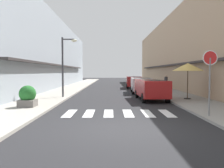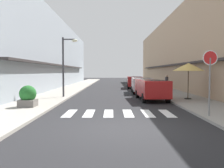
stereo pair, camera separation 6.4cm
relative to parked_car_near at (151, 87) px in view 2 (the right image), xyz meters
The scene contains 14 objects.
ground_plane 11.72m from the parked_car_near, 102.44° to the left, with size 109.38×109.38×0.00m, color #232326.
sidewalk_left 13.75m from the parked_car_near, 123.77° to the left, with size 3.09×69.60×0.12m, color #9E998E.
sidewalk_right 11.73m from the parked_car_near, 77.17° to the left, with size 3.09×69.60×0.12m, color gray.
building_row_left 17.72m from the parked_car_near, 132.15° to the left, with size 5.50×46.75×8.67m.
building_row_right 14.92m from the parked_car_near, 62.75° to the left, with size 5.50×46.75×8.91m.
crosswalk 6.03m from the parked_car_near, 114.97° to the right, with size 5.20×2.20×0.01m.
parked_car_near is the anchor object (origin of this frame).
parked_car_mid 5.74m from the parked_car_near, 90.00° to the left, with size 1.96×4.42×1.47m.
parked_car_far 12.62m from the parked_car_near, 90.00° to the left, with size 1.99×4.53×1.47m.
round_street_sign 6.97m from the parked_car_near, 78.22° to the right, with size 0.65×0.07×2.84m.
street_lamp 6.80m from the parked_car_near, 168.37° to the left, with size 1.19×0.28×4.54m.
cafe_umbrella 2.93m from the parked_car_near, ahead, with size 2.18×2.18×2.53m.
planter_corner 8.43m from the parked_car_near, 152.40° to the right, with size 0.92×0.92×1.17m.
pedestrian_walking_near 7.99m from the parked_car_near, 69.42° to the left, with size 0.34×0.34×1.60m.
Camera 2 is at (-0.31, -8.42, 2.02)m, focal length 38.06 mm.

